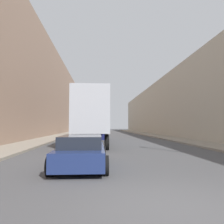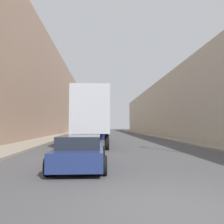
# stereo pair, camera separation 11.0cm
# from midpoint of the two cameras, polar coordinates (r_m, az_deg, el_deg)

# --- Properties ---
(ground_plane) EXTENTS (200.00, 200.00, 0.00)m
(ground_plane) POSITION_cam_midpoint_polar(r_m,az_deg,el_deg) (4.75, 15.48, -23.21)
(ground_plane) COLOR #4C4C4F
(sidewalk_right) EXTENTS (2.79, 80.00, 0.15)m
(sidewalk_right) POSITION_cam_midpoint_polar(r_m,az_deg,el_deg) (35.34, 10.71, -5.98)
(sidewalk_right) COLOR gray
(sidewalk_right) RESTS_ON ground
(sidewalk_left) EXTENTS (2.79, 80.00, 0.15)m
(sidewalk_left) POSITION_cam_midpoint_polar(r_m,az_deg,el_deg) (34.75, -13.18, -5.99)
(sidewalk_left) COLOR gray
(sidewalk_left) RESTS_ON ground
(building_right) EXTENTS (6.00, 80.00, 9.37)m
(building_right) POSITION_cam_midpoint_polar(r_m,az_deg,el_deg) (36.76, 17.29, 1.41)
(building_right) COLOR #BCB29E
(building_right) RESTS_ON ground
(building_left) EXTENTS (6.00, 80.00, 14.36)m
(building_left) POSITION_cam_midpoint_polar(r_m,az_deg,el_deg) (36.15, -19.94, 5.53)
(building_left) COLOR #997A66
(building_left) RESTS_ON ground
(semi_truck) EXTENTS (2.49, 13.12, 4.19)m
(semi_truck) POSITION_cam_midpoint_polar(r_m,az_deg,el_deg) (19.67, -5.24, -1.29)
(semi_truck) COLOR #B2B7C1
(semi_truck) RESTS_ON ground
(sedan_car) EXTENTS (1.97, 4.42, 1.22)m
(sedan_car) POSITION_cam_midpoint_polar(r_m,az_deg,el_deg) (8.76, -8.27, -10.13)
(sedan_car) COLOR navy
(sedan_car) RESTS_ON ground
(traffic_signal_gantry) EXTENTS (5.75, 0.35, 6.63)m
(traffic_signal_gantry) POSITION_cam_midpoint_polar(r_m,az_deg,el_deg) (35.33, -8.31, 1.27)
(traffic_signal_gantry) COLOR black
(traffic_signal_gantry) RESTS_ON ground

